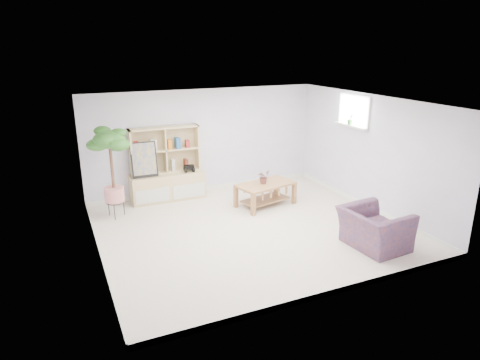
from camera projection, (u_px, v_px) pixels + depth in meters
name	position (u px, v px, depth m)	size (l,w,h in m)	color
floor	(250.00, 229.00, 8.13)	(5.50, 5.00, 0.01)	beige
ceiling	(251.00, 102.00, 7.39)	(5.50, 5.00, 0.01)	white
walls	(251.00, 169.00, 7.76)	(5.51, 5.01, 2.40)	silver
baseboard	(250.00, 227.00, 8.11)	(5.50, 5.00, 0.10)	white
window	(354.00, 111.00, 9.10)	(0.10, 0.98, 0.68)	white
window_sill	(351.00, 126.00, 9.18)	(0.14, 1.00, 0.04)	white
storage_unit	(167.00, 164.00, 9.44)	(1.64, 0.55, 1.64)	#D6C288
poster	(144.00, 160.00, 9.13)	(0.55, 0.13, 0.77)	gold
toy_truck	(189.00, 168.00, 9.60)	(0.32, 0.22, 0.17)	black
coffee_table	(265.00, 194.00, 9.25)	(1.23, 0.67, 0.50)	olive
table_plant	(263.00, 177.00, 9.14)	(0.26, 0.23, 0.29)	#1C4A20
floor_tree	(112.00, 173.00, 8.43)	(0.68, 0.68, 1.85)	#336F29
armchair	(374.00, 226.00, 7.31)	(1.05, 0.92, 0.78)	navy
sill_plant	(350.00, 119.00, 9.16)	(0.13, 0.11, 0.24)	#336F29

